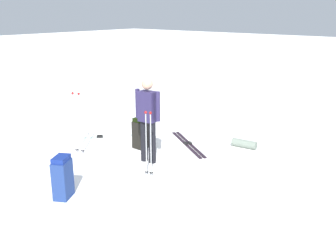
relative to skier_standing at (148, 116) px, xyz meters
The scene contains 10 objects.
ground_plane 1.05m from the skier_standing, 117.39° to the right, with size 80.00×80.00×0.00m, color white.
skier_standing is the anchor object (origin of this frame).
ski_pair_near 1.63m from the skier_standing, 90.50° to the right, with size 1.63×1.15×0.05m.
ski_pair_far 2.16m from the skier_standing, 10.81° to the right, with size 1.23×1.42×0.05m.
backpack_large_dark 1.06m from the skier_standing, 37.41° to the right, with size 0.27×0.34×0.69m.
backpack_bright 2.12m from the skier_standing, 89.16° to the left, with size 0.37×0.42×0.72m.
ski_poles_planted_near 1.60m from the skier_standing, 21.28° to the left, with size 0.21×0.11×1.33m.
ski_poles_planted_far 0.73m from the skier_standing, 133.03° to the left, with size 0.16×0.10×1.23m.
sleeping_mat_rolled 2.41m from the skier_standing, 119.41° to the right, with size 0.18×0.18×0.55m, color slate.
thermos_bottle 2.82m from the skier_standing, 75.76° to the right, with size 0.07×0.07×0.26m, color #B9AFBC.
Camera 1 is at (-4.71, 5.74, 2.96)m, focal length 41.08 mm.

